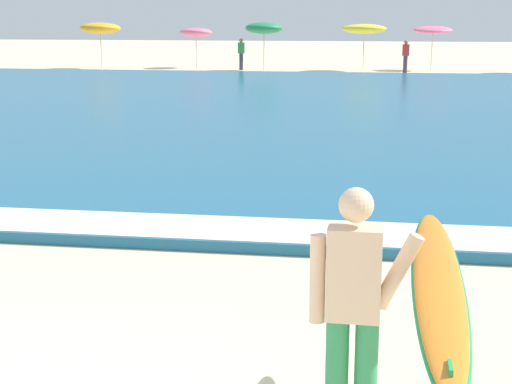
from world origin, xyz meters
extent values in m
cube|color=#1E6084|center=(0.00, 19.24, 0.07)|extent=(120.00, 28.00, 0.14)
cube|color=white|center=(0.00, 5.84, 0.15)|extent=(120.00, 1.11, 0.01)
cylinder|color=#338E56|center=(1.99, 1.27, 0.44)|extent=(0.15, 0.15, 0.88)
cylinder|color=#338E56|center=(2.17, 1.27, 0.44)|extent=(0.15, 0.15, 0.88)
cube|color=beige|center=(2.08, 1.27, 1.18)|extent=(0.34, 0.23, 0.60)
sphere|color=beige|center=(2.08, 1.27, 1.62)|extent=(0.22, 0.22, 0.22)
cylinder|color=beige|center=(1.85, 1.27, 1.13)|extent=(0.10, 0.10, 0.58)
cylinder|color=beige|center=(2.35, 1.29, 1.20)|extent=(0.31, 0.11, 0.51)
ellipsoid|color=orange|center=(2.60, 1.26, 1.13)|extent=(0.34, 2.57, 0.33)
ellipsoid|color=green|center=(2.60, 1.26, 1.11)|extent=(0.38, 2.67, 0.30)
cube|color=green|center=(2.58, 0.23, 1.01)|extent=(0.02, 0.14, 0.14)
cylinder|color=beige|center=(-11.82, 35.61, 0.99)|extent=(0.05, 0.05, 1.99)
ellipsoid|color=#F4A31E|center=(-11.82, 35.61, 2.07)|extent=(2.07, 2.10, 0.66)
cylinder|color=beige|center=(-7.14, 37.11, 0.88)|extent=(0.05, 0.05, 1.77)
ellipsoid|color=pink|center=(-7.14, 37.11, 1.84)|extent=(1.71, 1.74, 0.59)
cylinder|color=beige|center=(-3.30, 35.49, 1.01)|extent=(0.05, 0.05, 2.01)
ellipsoid|color=#23844C|center=(-3.30, 35.49, 2.10)|extent=(1.87, 1.89, 0.65)
cylinder|color=beige|center=(1.63, 35.99, 1.00)|extent=(0.05, 0.05, 1.99)
ellipsoid|color=yellow|center=(1.63, 35.99, 2.06)|extent=(2.20, 2.22, 0.57)
cylinder|color=beige|center=(5.02, 37.11, 0.97)|extent=(0.05, 0.05, 1.94)
ellipsoid|color=pink|center=(5.02, 37.11, 2.00)|extent=(1.94, 1.96, 0.51)
cylinder|color=#383842|center=(3.64, 34.58, 0.42)|extent=(0.20, 0.20, 0.84)
cube|color=red|center=(3.64, 34.58, 1.11)|extent=(0.32, 0.20, 0.54)
sphere|color=#9E7051|center=(3.64, 34.58, 1.48)|extent=(0.20, 0.20, 0.20)
cylinder|color=#383842|center=(-4.50, 35.80, 0.42)|extent=(0.20, 0.20, 0.84)
cube|color=#338C4C|center=(-4.50, 35.80, 1.11)|extent=(0.32, 0.20, 0.54)
sphere|color=#9E7051|center=(-4.50, 35.80, 1.48)|extent=(0.20, 0.20, 0.20)
camera|label=1|loc=(2.16, -3.39, 2.76)|focal=54.37mm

